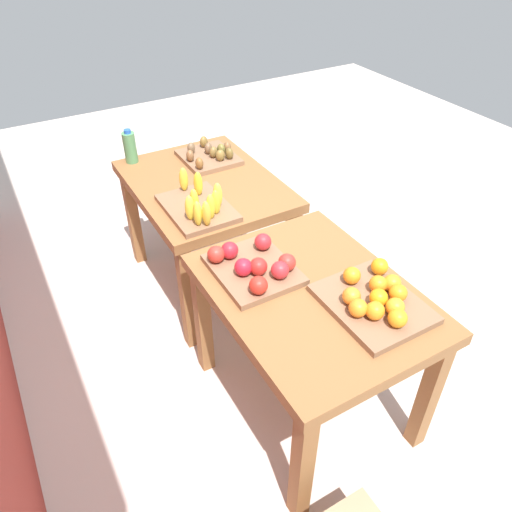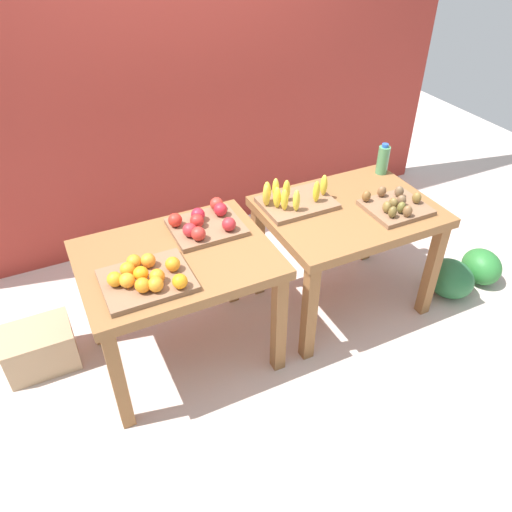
# 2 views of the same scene
# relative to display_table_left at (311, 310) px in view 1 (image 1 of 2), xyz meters

# --- Properties ---
(ground_plane) EXTENTS (8.00, 8.00, 0.00)m
(ground_plane) POSITION_rel_display_table_left_xyz_m (0.56, 0.00, -0.65)
(ground_plane) COLOR beige
(display_table_left) EXTENTS (1.04, 0.80, 0.76)m
(display_table_left) POSITION_rel_display_table_left_xyz_m (0.00, 0.00, 0.00)
(display_table_left) COLOR brown
(display_table_left) RESTS_ON ground_plane
(display_table_right) EXTENTS (1.04, 0.80, 0.76)m
(display_table_right) POSITION_rel_display_table_left_xyz_m (1.12, 0.00, 0.00)
(display_table_right) COLOR brown
(display_table_right) RESTS_ON ground_plane
(orange_bin) EXTENTS (0.44, 0.36, 0.11)m
(orange_bin) POSITION_rel_display_table_left_xyz_m (-0.20, -0.16, 0.15)
(orange_bin) COLOR brown
(orange_bin) RESTS_ON display_table_left
(apple_bin) EXTENTS (0.42, 0.35, 0.11)m
(apple_bin) POSITION_rel_display_table_left_xyz_m (0.23, 0.16, 0.16)
(apple_bin) COLOR brown
(apple_bin) RESTS_ON display_table_left
(banana_crate) EXTENTS (0.45, 0.32, 0.17)m
(banana_crate) POSITION_rel_display_table_left_xyz_m (0.82, 0.16, 0.16)
(banana_crate) COLOR brown
(banana_crate) RESTS_ON display_table_right
(kiwi_bin) EXTENTS (0.36, 0.32, 0.10)m
(kiwi_bin) POSITION_rel_display_table_left_xyz_m (1.35, -0.15, 0.15)
(kiwi_bin) COLOR brown
(kiwi_bin) RESTS_ON display_table_right
(water_bottle) EXTENTS (0.08, 0.08, 0.21)m
(water_bottle) POSITION_rel_display_table_left_xyz_m (1.57, 0.28, 0.21)
(water_bottle) COLOR #4C8C59
(water_bottle) RESTS_ON display_table_right
(watermelon_pile) EXTENTS (0.64, 0.41, 0.28)m
(watermelon_pile) POSITION_rel_display_table_left_xyz_m (1.99, -0.27, -0.52)
(watermelon_pile) COLOR #297431
(watermelon_pile) RESTS_ON ground_plane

